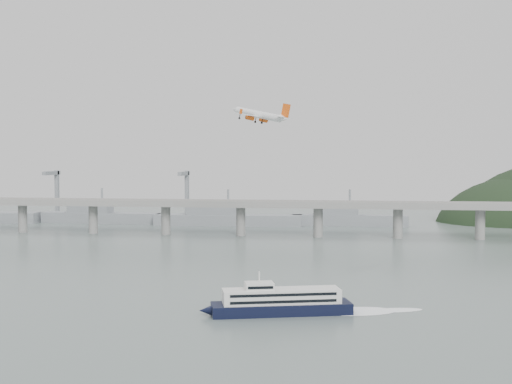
# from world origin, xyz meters

# --- Properties ---
(ground) EXTENTS (900.00, 900.00, 0.00)m
(ground) POSITION_xyz_m (0.00, 0.00, 0.00)
(ground) COLOR slate
(ground) RESTS_ON ground
(bridge) EXTENTS (800.00, 22.00, 23.90)m
(bridge) POSITION_xyz_m (-1.15, 200.00, 17.65)
(bridge) COLOR gray
(bridge) RESTS_ON ground
(distant_fleet) EXTENTS (453.00, 60.90, 40.00)m
(distant_fleet) POSITION_xyz_m (-155.36, 265.08, 6.22)
(distant_fleet) COLOR slate
(distant_fleet) RESTS_ON ground
(ferry) EXTENTS (73.46, 27.94, 14.14)m
(ferry) POSITION_xyz_m (18.22, -16.55, 3.83)
(ferry) COLOR black
(ferry) RESTS_ON ground
(airliner) EXTENTS (34.21, 32.32, 10.38)m
(airliner) POSITION_xyz_m (-5.45, 108.50, 72.33)
(airliner) COLOR white
(airliner) RESTS_ON ground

